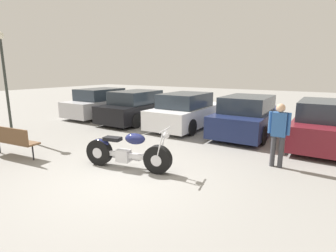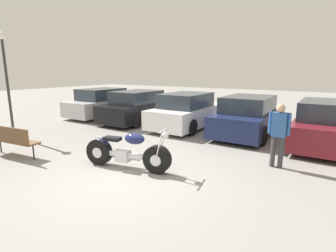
{
  "view_description": "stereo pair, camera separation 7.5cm",
  "coord_description": "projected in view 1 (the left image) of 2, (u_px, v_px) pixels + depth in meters",
  "views": [
    {
      "loc": [
        3.81,
        -4.21,
        2.42
      ],
      "look_at": [
        -0.11,
        2.03,
        0.85
      ],
      "focal_mm": 28.0,
      "sensor_mm": 36.0,
      "label": 1
    },
    {
      "loc": [
        3.87,
        -4.17,
        2.42
      ],
      "look_at": [
        -0.11,
        2.03,
        0.85
      ],
      "focal_mm": 28.0,
      "sensor_mm": 36.0,
      "label": 2
    }
  ],
  "objects": [
    {
      "name": "parked_car_white",
      "position": [
        187.0,
        111.0,
        11.28
      ],
      "size": [
        1.88,
        4.32,
        1.48
      ],
      "color": "white",
      "rests_on": "ground_plane"
    },
    {
      "name": "motorcycle",
      "position": [
        127.0,
        152.0,
        6.51
      ],
      "size": [
        2.32,
        0.83,
        1.09
      ],
      "color": "black",
      "rests_on": "ground_plane"
    },
    {
      "name": "parked_car_navy",
      "position": [
        248.0,
        117.0,
        10.05
      ],
      "size": [
        1.88,
        4.32,
        1.48
      ],
      "color": "#19234C",
      "rests_on": "ground_plane"
    },
    {
      "name": "person_standing",
      "position": [
        279.0,
        130.0,
        6.52
      ],
      "size": [
        0.52,
        0.22,
        1.63
      ],
      "color": "#38383D",
      "rests_on": "ground_plane"
    },
    {
      "name": "parked_car_silver",
      "position": [
        103.0,
        103.0,
        14.03
      ],
      "size": [
        1.88,
        4.32,
        1.48
      ],
      "color": "#BCBCC1",
      "rests_on": "ground_plane"
    },
    {
      "name": "ground_plane",
      "position": [
        125.0,
        179.0,
        5.97
      ],
      "size": [
        60.0,
        60.0,
        0.0
      ],
      "primitive_type": "plane",
      "color": "gray"
    },
    {
      "name": "parked_car_black",
      "position": [
        139.0,
        107.0,
        12.53
      ],
      "size": [
        1.88,
        4.32,
        1.48
      ],
      "color": "black",
      "rests_on": "ground_plane"
    },
    {
      "name": "parked_car_maroon",
      "position": [
        326.0,
        125.0,
        8.53
      ],
      "size": [
        1.88,
        4.32,
        1.48
      ],
      "color": "maroon",
      "rests_on": "ground_plane"
    },
    {
      "name": "park_bench",
      "position": [
        11.0,
        139.0,
        7.33
      ],
      "size": [
        1.71,
        0.58,
        0.89
      ],
      "color": "brown",
      "rests_on": "ground_plane"
    },
    {
      "name": "lamp_post",
      "position": [
        4.0,
        70.0,
        9.21
      ],
      "size": [
        0.26,
        0.26,
        3.72
      ],
      "color": "#2D332D",
      "rests_on": "ground_plane"
    }
  ]
}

